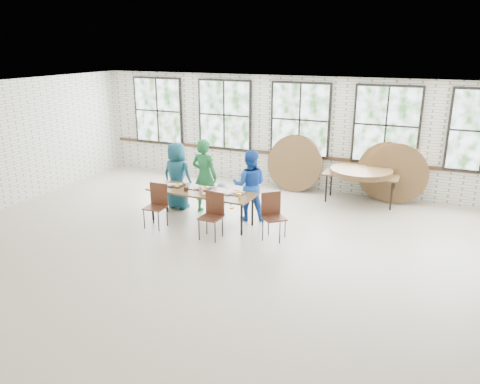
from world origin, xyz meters
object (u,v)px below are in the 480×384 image
at_px(dining_table, 201,193).
at_px(chair_near_left, 157,201).
at_px(storage_table, 361,176).
at_px(chair_near_right, 213,211).

relative_size(dining_table, chair_near_left, 2.56).
xyz_separation_m(chair_near_left, storage_table, (3.76, 3.31, 0.13)).
distance_m(dining_table, chair_near_right, 0.85).
height_order(chair_near_left, storage_table, chair_near_left).
relative_size(chair_near_left, storage_table, 0.53).
bearing_deg(chair_near_left, dining_table, 31.46).
xyz_separation_m(dining_table, storage_table, (2.97, 2.77, -0.00)).
distance_m(chair_near_left, storage_table, 5.01).
bearing_deg(dining_table, chair_near_left, -143.52).
xyz_separation_m(dining_table, chair_near_left, (-0.79, -0.53, -0.13)).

